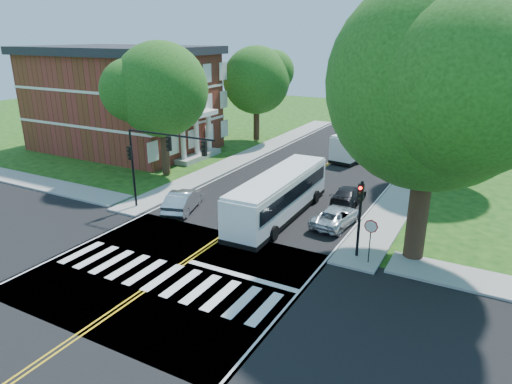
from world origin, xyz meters
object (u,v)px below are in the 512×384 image
Objects in this scene: bus_follow at (364,141)px; suv at (336,216)px; bus_lead at (279,195)px; hatchback at (183,200)px; dark_sedan at (348,195)px; signal_nw at (157,153)px; signal_ne at (360,209)px.

suv is (3.61, -19.02, -0.85)m from bus_follow.
bus_lead reaches higher than hatchback.
dark_sedan is at bearing 110.67° from bus_follow.
dark_sedan is at bearing 37.44° from signal_nw.
signal_nw is at bearing 34.68° from hatchback.
bus_lead is 2.64× the size of dark_sedan.
hatchback is 1.03× the size of dark_sedan.
signal_nw is at bearing 36.23° from dark_sedan.
signal_ne is (14.06, 0.01, -1.41)m from signal_nw.
suv is (10.48, 2.65, -0.14)m from hatchback.
bus_lead is 1.08× the size of bus_follow.
bus_follow reaches higher than hatchback.
signal_ne is 0.37× the size of bus_lead.
signal_ne is 0.95× the size of hatchback.
hatchback is at bearing 34.25° from dark_sedan.
signal_nw is at bearing 79.97° from bus_follow.
bus_follow is at bearing -79.41° from dark_sedan.
suv is 1.00× the size of dark_sedan.
bus_lead reaches higher than bus_follow.
hatchback is (1.00, 1.29, -3.61)m from signal_nw.
dark_sedan is (3.38, 4.92, -0.96)m from bus_lead.
signal_nw reaches higher than hatchback.
signal_ne reaches higher than bus_follow.
hatchback is (-13.06, 1.28, -2.19)m from signal_ne.
dark_sedan is at bearing -125.79° from bus_lead.
hatchback is (-6.54, -2.14, -0.85)m from bus_lead.
bus_follow is at bearing -73.40° from suv.
bus_lead is 19.53m from bus_follow.
bus_follow reaches higher than suv.
dark_sedan is (9.92, 7.06, -0.11)m from hatchback.
suv is 4.45m from dark_sedan.
signal_nw is 8.73m from bus_lead.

